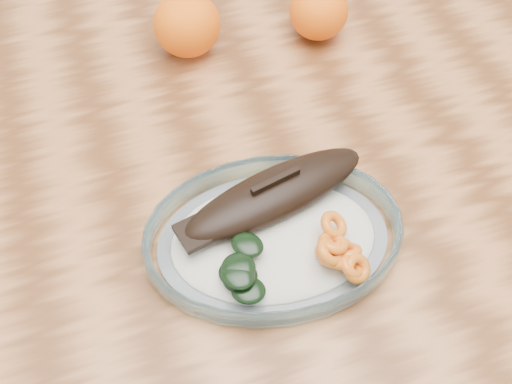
# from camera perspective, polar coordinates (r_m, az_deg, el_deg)

# --- Properties ---
(ground) EXTENTS (3.00, 3.00, 0.00)m
(ground) POSITION_cam_1_polar(r_m,az_deg,el_deg) (1.46, 0.95, -14.79)
(ground) COLOR slate
(ground) RESTS_ON ground
(dining_table) EXTENTS (1.20, 0.80, 0.75)m
(dining_table) POSITION_cam_1_polar(r_m,az_deg,el_deg) (0.89, 1.51, 0.93)
(dining_table) COLOR #5B3015
(dining_table) RESTS_ON ground
(plated_meal) EXTENTS (0.58, 0.58, 0.08)m
(plated_meal) POSITION_cam_1_polar(r_m,az_deg,el_deg) (0.70, 1.59, -3.70)
(plated_meal) COLOR white
(plated_meal) RESTS_ON dining_table
(orange_left) EXTENTS (0.09, 0.09, 0.09)m
(orange_left) POSITION_cam_1_polar(r_m,az_deg,el_deg) (0.90, -6.17, 14.59)
(orange_left) COLOR #FF3E05
(orange_left) RESTS_ON dining_table
(orange_right) EXTENTS (0.08, 0.08, 0.08)m
(orange_right) POSITION_cam_1_polar(r_m,az_deg,el_deg) (0.93, 5.59, 15.71)
(orange_right) COLOR #FF3E05
(orange_right) RESTS_ON dining_table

